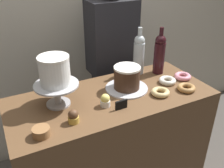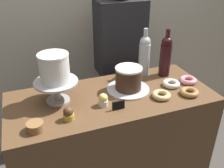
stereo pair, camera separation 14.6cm
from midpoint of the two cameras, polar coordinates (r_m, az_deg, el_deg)
The scene contains 17 objects.
back_wall at distance 2.12m, azimuth -6.31°, elevation 16.96°, with size 6.00×0.05×2.60m.
display_counter at distance 1.78m, azimuth 2.43°, elevation -15.82°, with size 1.23×0.54×0.94m.
cake_stand_pedestal at distance 1.42m, azimuth -9.65°, elevation -0.86°, with size 0.24×0.24×0.13m.
white_layer_cake at distance 1.36m, azimuth -10.06°, elevation 3.58°, with size 0.17×0.17×0.16m.
silver_serving_platter at distance 1.57m, azimuth 6.35°, elevation -1.21°, with size 0.26×0.26×0.01m.
chocolate_round_cake at distance 1.53m, azimuth 6.50°, elevation 1.27°, with size 0.16×0.16×0.14m.
wine_bottle_clear at distance 1.72m, azimuth 9.80°, elevation 6.51°, with size 0.08×0.08×0.33m.
wine_bottle_dark_red at distance 1.74m, azimuth 14.47°, elevation 6.23°, with size 0.08×0.08×0.33m.
cupcake_lemon at distance 1.39m, azimuth 0.98°, elevation -3.75°, with size 0.06×0.06×0.07m.
cupcake_chocolate at distance 1.29m, azimuth -6.69°, elevation -6.86°, with size 0.06×0.06×0.07m.
donut_sugar at distance 1.66m, azimuth 15.80°, elevation 0.01°, with size 0.11×0.11×0.03m.
donut_glazed at distance 1.51m, azimuth 13.88°, elevation -2.55°, with size 0.11×0.11×0.03m.
donut_pink at distance 1.73m, azimuth 19.27°, elevation 0.78°, with size 0.11×0.11×0.03m.
donut_maple at distance 1.59m, azimuth 19.74°, elevation -1.84°, with size 0.11×0.11×0.03m.
cookie_stack at distance 1.25m, azimuth -13.90°, elevation -9.52°, with size 0.08×0.08×0.04m.
price_sign_chalkboard at distance 1.36m, azimuth 4.53°, elevation -4.90°, with size 0.07×0.01×0.05m.
barista_figure at distance 2.04m, azimuth 3.77°, elevation 2.86°, with size 0.36×0.22×1.60m.
Camera 2 is at (-0.45, -1.20, 1.71)m, focal length 40.18 mm.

